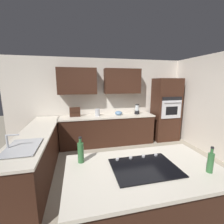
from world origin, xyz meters
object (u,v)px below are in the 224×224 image
object	(u,v)px
cooktop	(144,167)
oil_bottle	(81,152)
sink_unit	(22,147)
mixing_bowl	(119,113)
second_bottle	(210,162)
wall_oven	(166,110)
spice_rack	(75,112)
blender	(137,110)
kettle	(97,112)

from	to	relation	value
cooktop	oil_bottle	bearing A→B (deg)	-22.37
oil_bottle	sink_unit	bearing A→B (deg)	-35.95
cooktop	mixing_bowl	xyz separation A→B (m)	(-0.49, -2.92, 0.05)
cooktop	second_bottle	size ratio (longest dim) A/B	2.51
wall_oven	spice_rack	distance (m)	2.90
spice_rack	second_bottle	distance (m)	3.56
cooktop	mixing_bowl	world-z (taller)	mixing_bowl
cooktop	spice_rack	distance (m)	3.10
cooktop	spice_rack	bearing A→B (deg)	-74.74
blender	second_bottle	size ratio (longest dim) A/B	1.03
second_bottle	sink_unit	bearing A→B (deg)	-27.36
cooktop	kettle	size ratio (longest dim) A/B	3.51
sink_unit	spice_rack	distance (m)	2.20
sink_unit	blender	world-z (taller)	blender
sink_unit	kettle	xyz separation A→B (m)	(-1.43, -1.99, 0.09)
sink_unit	mixing_bowl	xyz separation A→B (m)	(-2.08, -1.99, 0.04)
mixing_bowl	spice_rack	size ratio (longest dim) A/B	0.75
kettle	second_bottle	bearing A→B (deg)	104.85
mixing_bowl	second_bottle	distance (m)	3.17
wall_oven	sink_unit	bearing A→B (deg)	28.21
blender	oil_bottle	xyz separation A→B (m)	(1.81, 2.62, 0.00)
wall_oven	blender	world-z (taller)	wall_oven
spice_rack	second_bottle	size ratio (longest dim) A/B	0.99
blender	second_bottle	world-z (taller)	blender
mixing_bowl	second_bottle	bearing A→B (deg)	93.42
wall_oven	second_bottle	bearing A→B (deg)	65.84
sink_unit	oil_bottle	size ratio (longest dim) A/B	2.09
oil_bottle	blender	bearing A→B (deg)	-124.64
kettle	second_bottle	size ratio (longest dim) A/B	0.71
sink_unit	cooktop	world-z (taller)	sink_unit
wall_oven	cooktop	xyz separation A→B (m)	(2.09, 2.90, -0.10)
sink_unit	oil_bottle	bearing A→B (deg)	144.05
mixing_bowl	oil_bottle	world-z (taller)	oil_bottle
mixing_bowl	blender	bearing A→B (deg)	-180.00
sink_unit	blender	size ratio (longest dim) A/B	2.23
blender	spice_rack	size ratio (longest dim) A/B	1.04
mixing_bowl	second_bottle	size ratio (longest dim) A/B	0.74
sink_unit	cooktop	distance (m)	1.84
kettle	second_bottle	xyz separation A→B (m)	(-0.84, 3.16, 0.01)
sink_unit	mixing_bowl	size ratio (longest dim) A/B	3.11
mixing_bowl	wall_oven	bearing A→B (deg)	179.37
blender	mixing_bowl	xyz separation A→B (m)	(0.60, 0.00, -0.07)
spice_rack	blender	bearing A→B (deg)	177.99
oil_bottle	kettle	bearing A→B (deg)	-102.07
spice_rack	oil_bottle	bearing A→B (deg)	91.91
cooktop	mixing_bowl	distance (m)	2.96
oil_bottle	second_bottle	bearing A→B (deg)	158.77
sink_unit	spice_rack	xyz separation A→B (m)	(-0.78, -2.06, 0.12)
kettle	wall_oven	bearing A→B (deg)	179.55
kettle	oil_bottle	bearing A→B (deg)	77.93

